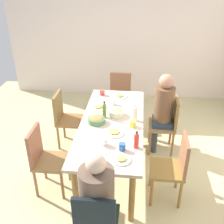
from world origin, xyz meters
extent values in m
plane|color=#C1B684|center=(0.00, 0.00, 0.00)|extent=(6.01, 6.01, 0.00)
cube|color=silver|center=(-2.56, 0.00, 1.30)|extent=(0.12, 4.94, 2.60)
cube|color=#C7B098|center=(0.00, 0.00, 0.74)|extent=(2.04, 0.83, 0.04)
cylinder|color=olive|center=(-0.92, -0.32, 0.36)|extent=(0.07, 0.07, 0.72)
cylinder|color=olive|center=(0.92, -0.32, 0.36)|extent=(0.07, 0.07, 0.72)
cylinder|color=brown|center=(-0.92, 0.32, 0.36)|extent=(0.07, 0.07, 0.72)
cylinder|color=olive|center=(0.92, 0.32, 0.36)|extent=(0.07, 0.07, 0.72)
cube|color=olive|center=(-0.51, -0.72, 0.44)|extent=(0.40, 0.40, 0.04)
cylinder|color=brown|center=(-0.68, -0.89, 0.21)|extent=(0.04, 0.04, 0.43)
cylinder|color=brown|center=(-0.34, -0.89, 0.21)|extent=(0.04, 0.04, 0.43)
cylinder|color=brown|center=(-0.68, -0.55, 0.21)|extent=(0.04, 0.04, 0.43)
cylinder|color=olive|center=(-0.34, -0.55, 0.21)|extent=(0.04, 0.04, 0.43)
cube|color=olive|center=(-0.51, -0.90, 0.68)|extent=(0.38, 0.04, 0.45)
cube|color=brown|center=(-1.32, 0.00, 0.44)|extent=(0.40, 0.40, 0.04)
cylinder|color=#89603D|center=(-1.49, 0.17, 0.21)|extent=(0.04, 0.04, 0.43)
cylinder|color=#8F623D|center=(-1.49, -0.17, 0.21)|extent=(0.04, 0.04, 0.43)
cylinder|color=olive|center=(-1.15, 0.17, 0.21)|extent=(0.04, 0.04, 0.43)
cylinder|color=#8B5E41|center=(-1.15, -0.17, 0.21)|extent=(0.04, 0.04, 0.43)
cube|color=brown|center=(-1.50, 0.00, 0.68)|extent=(0.04, 0.38, 0.45)
cube|color=olive|center=(-0.51, 0.72, 0.44)|extent=(0.40, 0.40, 0.04)
cylinder|color=#94613E|center=(-0.34, 0.89, 0.21)|extent=(0.04, 0.04, 0.43)
cylinder|color=brown|center=(-0.68, 0.89, 0.21)|extent=(0.04, 0.04, 0.43)
cylinder|color=olive|center=(-0.34, 0.55, 0.21)|extent=(0.04, 0.04, 0.43)
cylinder|color=olive|center=(-0.68, 0.55, 0.21)|extent=(0.04, 0.04, 0.43)
cube|color=olive|center=(-0.51, 0.90, 0.68)|extent=(0.38, 0.04, 0.45)
cylinder|color=#313A42|center=(-0.43, 0.62, 0.23)|extent=(0.09, 0.09, 0.45)
cylinder|color=#302A50|center=(-0.59, 0.62, 0.23)|extent=(0.09, 0.09, 0.45)
cube|color=#24364A|center=(-0.51, 0.72, 0.50)|extent=(0.30, 0.30, 0.10)
cylinder|color=brown|center=(-0.51, 0.72, 0.81)|extent=(0.29, 0.29, 0.52)
sphere|color=tan|center=(-0.51, 0.72, 1.17)|extent=(0.21, 0.21, 0.21)
cube|color=olive|center=(0.51, 0.72, 0.44)|extent=(0.40, 0.40, 0.04)
cylinder|color=olive|center=(0.68, 0.89, 0.21)|extent=(0.04, 0.04, 0.43)
cylinder|color=olive|center=(0.34, 0.89, 0.21)|extent=(0.04, 0.04, 0.43)
cylinder|color=#945A2E|center=(0.68, 0.55, 0.21)|extent=(0.04, 0.04, 0.43)
cylinder|color=#965A39|center=(0.34, 0.55, 0.21)|extent=(0.04, 0.04, 0.43)
cube|color=brown|center=(0.51, 0.90, 0.68)|extent=(0.38, 0.04, 0.45)
cube|color=olive|center=(0.51, -0.72, 0.44)|extent=(0.40, 0.40, 0.04)
cylinder|color=#92563D|center=(0.34, -0.89, 0.21)|extent=(0.04, 0.04, 0.43)
cylinder|color=#936240|center=(0.68, -0.89, 0.21)|extent=(0.04, 0.04, 0.43)
cylinder|color=olive|center=(0.34, -0.55, 0.21)|extent=(0.04, 0.04, 0.43)
cylinder|color=brown|center=(0.68, -0.55, 0.21)|extent=(0.04, 0.04, 0.43)
cube|color=#945940|center=(0.51, -0.90, 0.68)|extent=(0.38, 0.04, 0.45)
cube|color=black|center=(1.32, 0.00, 0.44)|extent=(0.40, 0.40, 0.04)
cylinder|color=black|center=(1.15, -0.17, 0.21)|extent=(0.04, 0.04, 0.43)
cylinder|color=black|center=(1.15, 0.17, 0.21)|extent=(0.04, 0.04, 0.43)
cube|color=black|center=(1.50, 0.00, 0.68)|extent=(0.04, 0.38, 0.45)
cube|color=#403649|center=(1.32, 0.00, 0.50)|extent=(0.30, 0.30, 0.10)
cylinder|color=brown|center=(1.32, 0.00, 0.80)|extent=(0.32, 0.32, 0.50)
sphere|color=beige|center=(1.32, 0.00, 1.13)|extent=(0.18, 0.18, 0.18)
cylinder|color=silver|center=(0.27, 0.05, 0.77)|extent=(0.25, 0.25, 0.01)
ellipsoid|color=tan|center=(0.27, 0.05, 0.79)|extent=(0.14, 0.14, 0.02)
cylinder|color=white|center=(-0.38, -0.24, 0.77)|extent=(0.24, 0.24, 0.01)
ellipsoid|color=tan|center=(-0.38, -0.24, 0.79)|extent=(0.13, 0.13, 0.02)
cylinder|color=white|center=(-0.79, 0.03, 0.77)|extent=(0.24, 0.24, 0.01)
ellipsoid|color=tan|center=(-0.79, 0.03, 0.79)|extent=(0.13, 0.13, 0.02)
cylinder|color=white|center=(0.79, 0.18, 0.77)|extent=(0.21, 0.21, 0.01)
ellipsoid|color=tan|center=(0.79, 0.18, 0.79)|extent=(0.11, 0.11, 0.02)
cylinder|color=beige|center=(-0.18, 0.04, 0.80)|extent=(0.22, 0.22, 0.08)
ellipsoid|color=tan|center=(-0.18, 0.04, 0.84)|extent=(0.18, 0.18, 0.04)
cylinder|color=#477A50|center=(0.04, -0.20, 0.80)|extent=(0.23, 0.23, 0.07)
ellipsoid|color=#BB763E|center=(0.04, -0.20, 0.83)|extent=(0.18, 0.18, 0.04)
cylinder|color=#2D5F9C|center=(0.61, 0.18, 0.81)|extent=(0.08, 0.08, 0.09)
torus|color=#2F5C9A|center=(0.66, 0.18, 0.81)|extent=(0.05, 0.01, 0.05)
cylinder|color=white|center=(-0.51, -0.05, 0.81)|extent=(0.08, 0.08, 0.09)
torus|color=white|center=(-0.46, -0.05, 0.81)|extent=(0.05, 0.01, 0.05)
cylinder|color=#C34941|center=(-0.83, -0.25, 0.80)|extent=(0.08, 0.08, 0.08)
torus|color=#CF4341|center=(-0.78, -0.25, 0.80)|extent=(0.05, 0.01, 0.05)
cylinder|color=#DFC945|center=(0.09, 0.28, 0.80)|extent=(0.08, 0.08, 0.08)
torus|color=#DFC34F|center=(0.14, 0.28, 0.80)|extent=(0.05, 0.01, 0.05)
cylinder|color=white|center=(0.53, -0.03, 0.81)|extent=(0.08, 0.08, 0.09)
torus|color=white|center=(0.58, -0.03, 0.81)|extent=(0.05, 0.01, 0.05)
cylinder|color=#547D30|center=(-0.11, -0.12, 0.86)|extent=(0.05, 0.05, 0.20)
cone|color=#477B39|center=(-0.11, -0.12, 0.98)|extent=(0.05, 0.05, 0.03)
cylinder|color=black|center=(-0.11, -0.12, 1.00)|extent=(0.03, 0.03, 0.01)
cylinder|color=red|center=(0.55, 0.34, 0.85)|extent=(0.06, 0.06, 0.17)
cone|color=red|center=(0.55, 0.34, 0.95)|extent=(0.05, 0.05, 0.03)
cylinder|color=black|center=(0.55, 0.34, 0.97)|extent=(0.03, 0.03, 0.01)
cylinder|color=silver|center=(-0.07, 0.30, 0.86)|extent=(0.07, 0.07, 0.19)
cone|color=silver|center=(-0.07, 0.30, 0.97)|extent=(0.06, 0.06, 0.03)
cylinder|color=white|center=(-0.07, 0.30, 0.99)|extent=(0.03, 0.03, 0.01)
camera|label=1|loc=(3.09, 0.33, 2.62)|focal=43.41mm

